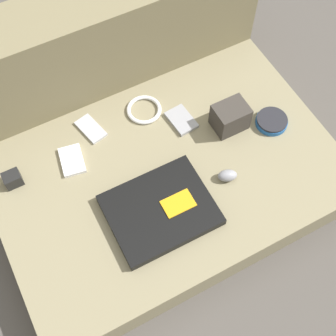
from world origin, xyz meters
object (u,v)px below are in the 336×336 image
laptop (160,210)px  charger_brick (13,179)px  computer_mouse (227,176)px  phone_small (91,129)px  speaker_puck (272,122)px  phone_silver (72,160)px  phone_black (181,120)px  camera_pouch (230,117)px

laptop → charger_brick: (-0.34, 0.29, 0.01)m
computer_mouse → phone_small: 0.46m
speaker_puck → phone_small: speaker_puck is taller
speaker_puck → phone_small: (-0.52, 0.25, -0.01)m
phone_silver → phone_small: size_ratio=0.98×
laptop → speaker_puck: size_ratio=2.91×
speaker_puck → charger_brick: size_ratio=2.01×
phone_silver → phone_black: bearing=6.0°
computer_mouse → camera_pouch: 0.19m
speaker_puck → camera_pouch: camera_pouch is taller
computer_mouse → charger_brick: 0.63m
phone_silver → phone_small: (0.10, 0.08, -0.00)m
speaker_puck → phone_black: 0.29m
laptop → phone_silver: laptop is taller
phone_black → camera_pouch: bearing=-38.7°
laptop → computer_mouse: computer_mouse is taller
laptop → phone_silver: 0.32m
charger_brick → laptop: bearing=-40.4°
laptop → phone_small: size_ratio=2.59×
camera_pouch → computer_mouse: bearing=-123.3°
camera_pouch → laptop: bearing=-153.5°
speaker_puck → camera_pouch: bearing=153.2°
charger_brick → speaker_puck: bearing=-13.1°
computer_mouse → charger_brick: charger_brick is taller
camera_pouch → speaker_puck: bearing=-26.8°
phone_black → charger_brick: charger_brick is taller
laptop → phone_black: bearing=50.8°
computer_mouse → charger_brick: bearing=174.1°
phone_small → camera_pouch: camera_pouch is taller
laptop → speaker_puck: 0.47m
phone_black → charger_brick: size_ratio=2.10×
laptop → camera_pouch: camera_pouch is taller
phone_silver → laptop: bearing=-49.8°
phone_black → phone_small: size_ratio=0.93×
speaker_puck → charger_brick: charger_brick is taller
phone_small → phone_black: bearing=-34.8°
laptop → phone_black: (0.21, 0.25, -0.01)m
laptop → charger_brick: bearing=140.0°
laptop → speaker_puck: bearing=13.1°
laptop → phone_small: laptop is taller
laptop → camera_pouch: (0.33, 0.17, 0.03)m
phone_silver → camera_pouch: (0.49, -0.11, 0.04)m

